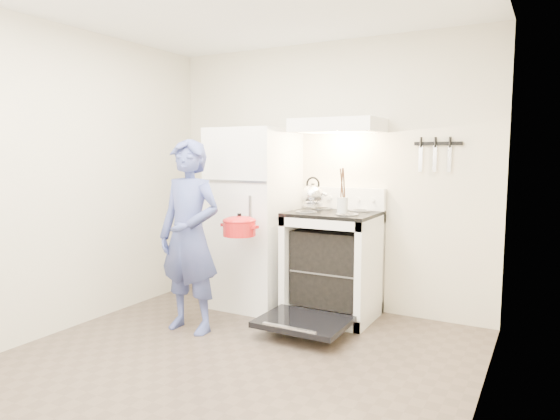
# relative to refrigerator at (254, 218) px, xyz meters

# --- Properties ---
(floor) EXTENTS (3.60, 3.60, 0.00)m
(floor) POSITION_rel_refrigerator_xyz_m (0.58, -1.45, -0.85)
(floor) COLOR #4F4237
(floor) RESTS_ON ground
(back_wall) EXTENTS (3.20, 0.02, 2.50)m
(back_wall) POSITION_rel_refrigerator_xyz_m (0.58, 0.35, 0.40)
(back_wall) COLOR beige
(back_wall) RESTS_ON ground
(refrigerator) EXTENTS (0.70, 0.70, 1.70)m
(refrigerator) POSITION_rel_refrigerator_xyz_m (0.00, 0.00, 0.00)
(refrigerator) COLOR white
(refrigerator) RESTS_ON floor
(stove_body) EXTENTS (0.76, 0.65, 0.92)m
(stove_body) POSITION_rel_refrigerator_xyz_m (0.81, 0.02, -0.39)
(stove_body) COLOR white
(stove_body) RESTS_ON floor
(cooktop) EXTENTS (0.76, 0.65, 0.03)m
(cooktop) POSITION_rel_refrigerator_xyz_m (0.81, 0.02, 0.09)
(cooktop) COLOR black
(cooktop) RESTS_ON stove_body
(backsplash) EXTENTS (0.76, 0.07, 0.20)m
(backsplash) POSITION_rel_refrigerator_xyz_m (0.81, 0.31, 0.20)
(backsplash) COLOR white
(backsplash) RESTS_ON cooktop
(oven_door) EXTENTS (0.70, 0.54, 0.04)m
(oven_door) POSITION_rel_refrigerator_xyz_m (0.81, -0.57, -0.72)
(oven_door) COLOR black
(oven_door) RESTS_ON floor
(oven_rack) EXTENTS (0.60, 0.52, 0.01)m
(oven_rack) POSITION_rel_refrigerator_xyz_m (0.81, 0.02, -0.41)
(oven_rack) COLOR slate
(oven_rack) RESTS_ON stove_body
(range_hood) EXTENTS (0.76, 0.50, 0.12)m
(range_hood) POSITION_rel_refrigerator_xyz_m (0.81, 0.10, 0.86)
(range_hood) COLOR white
(range_hood) RESTS_ON back_wall
(knife_strip) EXTENTS (0.40, 0.02, 0.03)m
(knife_strip) POSITION_rel_refrigerator_xyz_m (1.63, 0.33, 0.70)
(knife_strip) COLOR black
(knife_strip) RESTS_ON back_wall
(pizza_stone) EXTENTS (0.37, 0.37, 0.02)m
(pizza_stone) POSITION_rel_refrigerator_xyz_m (0.72, 0.08, -0.40)
(pizza_stone) COLOR #897050
(pizza_stone) RESTS_ON oven_rack
(tea_kettle) EXTENTS (0.25, 0.20, 0.30)m
(tea_kettle) POSITION_rel_refrigerator_xyz_m (0.57, 0.10, 0.25)
(tea_kettle) COLOR silver
(tea_kettle) RESTS_ON cooktop
(utensil_jar) EXTENTS (0.10, 0.10, 0.13)m
(utensil_jar) POSITION_rel_refrigerator_xyz_m (1.00, -0.24, 0.20)
(utensil_jar) COLOR silver
(utensil_jar) RESTS_ON cooktop
(person) EXTENTS (0.58, 0.38, 1.58)m
(person) POSITION_rel_refrigerator_xyz_m (-0.08, -0.87, -0.06)
(person) COLOR navy
(person) RESTS_ON floor
(dutch_oven) EXTENTS (0.35, 0.28, 0.23)m
(dutch_oven) POSITION_rel_refrigerator_xyz_m (0.21, -0.58, -0.01)
(dutch_oven) COLOR red
(dutch_oven) RESTS_ON person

